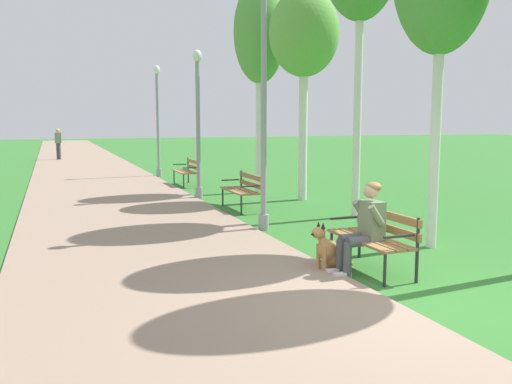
# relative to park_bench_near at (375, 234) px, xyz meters

# --- Properties ---
(ground_plane) EXTENTS (120.00, 120.00, 0.00)m
(ground_plane) POSITION_rel_park_bench_near_xyz_m (-0.35, -1.37, -0.51)
(ground_plane) COLOR #33752D
(paved_path) EXTENTS (4.28, 60.00, 0.04)m
(paved_path) POSITION_rel_park_bench_near_xyz_m (-2.70, 22.63, -0.49)
(paved_path) COLOR gray
(paved_path) RESTS_ON ground
(park_bench_near) EXTENTS (0.55, 1.50, 0.85)m
(park_bench_near) POSITION_rel_park_bench_near_xyz_m (0.00, 0.00, 0.00)
(park_bench_near) COLOR olive
(park_bench_near) RESTS_ON ground
(park_bench_mid) EXTENTS (0.55, 1.50, 0.85)m
(park_bench_mid) POSITION_rel_park_bench_near_xyz_m (0.03, 5.55, 0.00)
(park_bench_mid) COLOR olive
(park_bench_mid) RESTS_ON ground
(park_bench_far) EXTENTS (0.55, 1.50, 0.85)m
(park_bench_far) POSITION_rel_park_bench_near_xyz_m (-0.07, 10.63, 0.00)
(park_bench_far) COLOR olive
(park_bench_far) RESTS_ON ground
(person_seated_on_near_bench) EXTENTS (0.74, 0.49, 1.25)m
(person_seated_on_near_bench) POSITION_rel_park_bench_near_xyz_m (-0.21, -0.06, 0.17)
(person_seated_on_near_bench) COLOR #4C4C51
(person_seated_on_near_bench) RESTS_ON ground
(dog_shepherd) EXTENTS (0.81, 0.40, 0.71)m
(dog_shepherd) POSITION_rel_park_bench_near_xyz_m (-0.56, 0.24, -0.25)
(dog_shepherd) COLOR #B27F47
(dog_shepherd) RESTS_ON ground
(lamp_post_near) EXTENTS (0.24, 0.24, 4.65)m
(lamp_post_near) POSITION_rel_park_bench_near_xyz_m (-0.41, 3.15, 1.89)
(lamp_post_near) COLOR gray
(lamp_post_near) RESTS_ON ground
(lamp_post_mid) EXTENTS (0.24, 0.24, 3.88)m
(lamp_post_mid) POSITION_rel_park_bench_near_xyz_m (-0.49, 7.66, 1.50)
(lamp_post_mid) COLOR gray
(lamp_post_mid) RESTS_ON ground
(lamp_post_far) EXTENTS (0.24, 0.24, 4.05)m
(lamp_post_far) POSITION_rel_park_bench_near_xyz_m (-0.41, 13.74, 1.59)
(lamp_post_far) COLOR gray
(lamp_post_far) RESTS_ON ground
(birch_tree_fourth) EXTENTS (1.79, 1.76, 5.36)m
(birch_tree_fourth) POSITION_rel_park_bench_near_xyz_m (2.01, 6.51, 3.69)
(birch_tree_fourth) COLOR silver
(birch_tree_fourth) RESTS_ON ground
(birch_tree_fifth) EXTENTS (1.47, 1.54, 5.97)m
(birch_tree_fifth) POSITION_rel_park_bench_near_xyz_m (1.52, 8.37, 3.95)
(birch_tree_fifth) COLOR silver
(birch_tree_fifth) RESTS_ON ground
(pedestrian_distant) EXTENTS (0.32, 0.22, 1.65)m
(pedestrian_distant) POSITION_rel_park_bench_near_xyz_m (-3.75, 24.03, 0.33)
(pedestrian_distant) COLOR #383842
(pedestrian_distant) RESTS_ON ground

